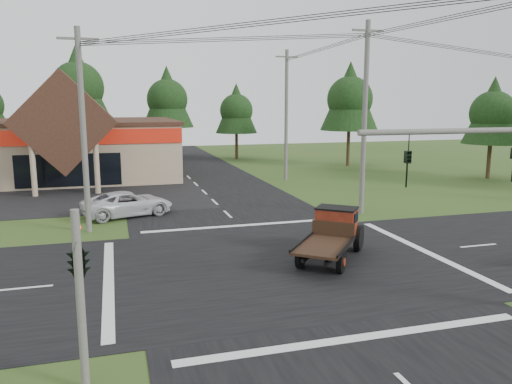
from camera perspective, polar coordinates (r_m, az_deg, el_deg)
name	(u,v)px	position (r m, az deg, el deg)	size (l,w,h in m)	color
ground	(281,265)	(21.37, 2.82, -8.30)	(120.00, 120.00, 0.00)	#2E4C1B
road_ns	(281,264)	(21.36, 2.82, -8.27)	(12.00, 120.00, 0.02)	black
road_ew	(281,264)	(21.36, 2.82, -8.27)	(120.00, 12.00, 0.02)	black
parking_apron	(6,200)	(39.45, -26.64, -0.77)	(28.00, 14.00, 0.02)	black
cvs_building	(6,148)	(49.73, -26.67, 4.50)	(30.40, 18.20, 9.19)	tan
traffic_signal_corner	(77,245)	(12.30, -19.74, -5.72)	(0.53, 2.48, 4.40)	#595651
utility_pole_nw	(83,130)	(27.23, -19.14, 6.72)	(2.00, 0.30, 10.50)	#595651
utility_pole_ne	(365,118)	(30.85, 12.30, 8.32)	(2.00, 0.30, 11.50)	#595651
utility_pole_n	(286,115)	(43.69, 3.48, 8.81)	(2.00, 0.30, 11.20)	#595651
tree_row_c	(77,85)	(60.28, -19.73, 11.45)	(7.28, 7.28, 13.13)	#332316
tree_row_d	(167,97)	(61.52, -10.11, 10.59)	(6.16, 6.16, 11.11)	#332316
tree_row_e	(236,109)	(60.94, -2.26, 9.48)	(5.04, 5.04, 9.09)	#332316
tree_side_ne	(350,97)	(54.98, 10.67, 10.64)	(6.16, 6.16, 11.11)	#332316
tree_side_e_near	(493,111)	(49.45, 25.45, 8.35)	(5.04, 5.04, 9.09)	#332316
antique_flatbed_truck	(330,236)	(21.91, 8.50, -4.95)	(1.99, 5.22, 2.18)	#50170B
white_pickup	(128,204)	(31.16, -14.44, -1.29)	(2.48, 5.38, 1.49)	silver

